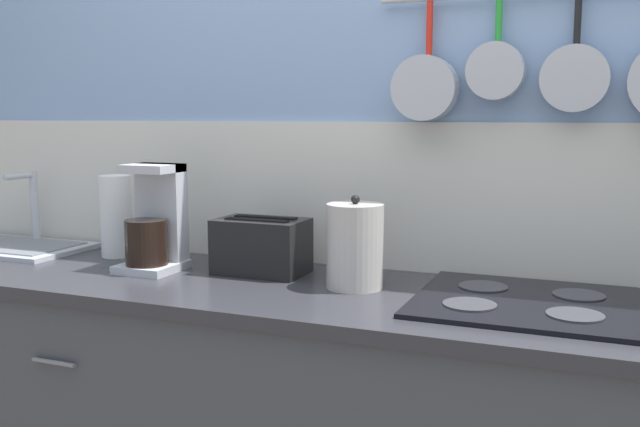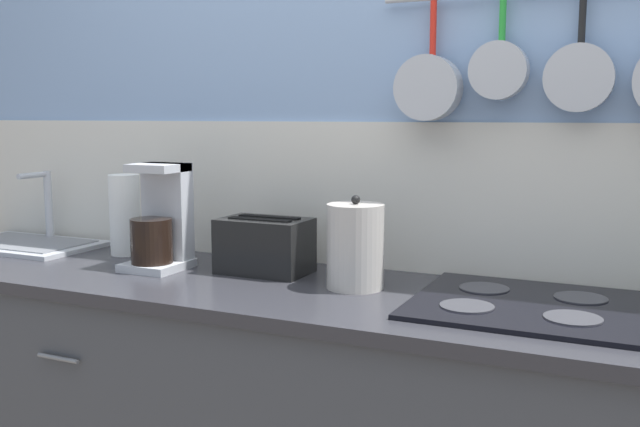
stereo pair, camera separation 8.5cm
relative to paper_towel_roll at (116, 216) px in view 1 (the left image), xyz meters
The scene contains 8 objects.
wall_back 1.01m from the paper_towel_roll, 10.40° to the left, with size 7.20×0.16×2.60m.
countertop 0.99m from the paper_towel_roll, ahead, with size 3.37×0.60×0.03m.
sink_basin 0.43m from the paper_towel_roll, behind, with size 0.52×0.32×0.26m.
paper_towel_roll is the anchor object (origin of this frame).
coffee_maker 0.27m from the paper_towel_roll, 27.14° to the right, with size 0.16×0.18×0.32m.
toaster 0.56m from the paper_towel_roll, ahead, with size 0.27×0.17×0.16m.
kettle 0.87m from the paper_towel_roll, ahead, with size 0.15×0.15×0.25m.
cooktop 1.32m from the paper_towel_roll, ahead, with size 0.53×0.48×0.01m.
Camera 1 is at (0.52, -1.71, 1.39)m, focal length 40.00 mm.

